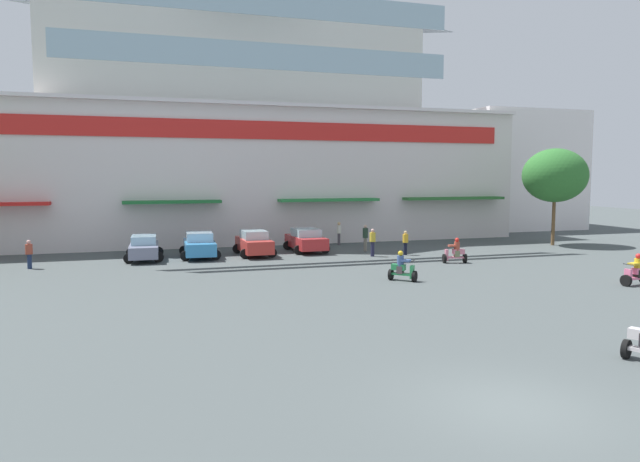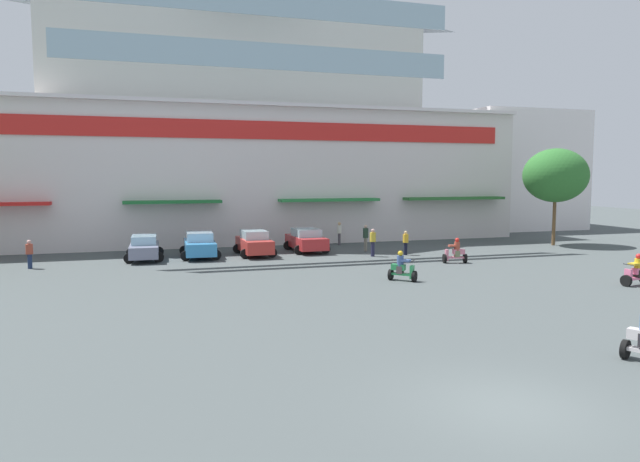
% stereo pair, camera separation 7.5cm
% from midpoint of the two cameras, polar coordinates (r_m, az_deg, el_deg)
% --- Properties ---
extents(ground_plane, '(128.00, 128.00, 0.00)m').
position_cam_midpoint_polar(ground_plane, '(24.96, 0.50, -6.02)').
color(ground_plane, '#454C4C').
extents(colonial_building, '(42.36, 17.59, 20.71)m').
position_cam_midpoint_polar(colonial_building, '(47.48, -8.34, 10.30)').
color(colonial_building, silver).
rests_on(colonial_building, ground).
extents(flank_building_right, '(10.91, 10.31, 10.89)m').
position_cam_midpoint_polar(flank_building_right, '(59.38, 17.78, 5.64)').
color(flank_building_right, white).
rests_on(flank_building_right, ground).
extents(plaza_tree_1, '(4.72, 4.11, 6.90)m').
position_cam_midpoint_polar(plaza_tree_1, '(44.61, 22.04, 5.08)').
color(plaza_tree_1, brown).
rests_on(plaza_tree_1, ground).
extents(parked_car_0, '(2.31, 4.27, 1.45)m').
position_cam_midpoint_polar(parked_car_0, '(35.84, -16.94, -1.57)').
color(parked_car_0, slate).
rests_on(parked_car_0, ground).
extents(parked_car_1, '(2.48, 4.21, 1.56)m').
position_cam_midpoint_polar(parked_car_1, '(36.03, -11.82, -1.34)').
color(parked_car_1, '#3687C5').
rests_on(parked_car_1, ground).
extents(parked_car_2, '(2.30, 4.16, 1.58)m').
position_cam_midpoint_polar(parked_car_2, '(36.41, -6.56, -1.17)').
color(parked_car_2, '#B7312A').
rests_on(parked_car_2, ground).
extents(parked_car_3, '(2.46, 4.15, 1.52)m').
position_cam_midpoint_polar(parked_car_3, '(38.01, -1.45, -0.89)').
color(parked_car_3, '#B02729').
rests_on(parked_car_3, ground).
extents(scooter_rider_1, '(1.51, 0.75, 1.45)m').
position_cam_midpoint_polar(scooter_rider_1, '(30.07, 28.56, -3.58)').
color(scooter_rider_1, black).
rests_on(scooter_rider_1, ground).
extents(scooter_rider_3, '(1.41, 0.84, 1.45)m').
position_cam_midpoint_polar(scooter_rider_3, '(34.00, 13.07, -2.08)').
color(scooter_rider_3, black).
rests_on(scooter_rider_3, ground).
extents(scooter_rider_4, '(1.30, 1.29, 1.43)m').
position_cam_midpoint_polar(scooter_rider_4, '(27.78, 8.00, -3.67)').
color(scooter_rider_4, black).
rests_on(scooter_rider_4, ground).
extents(pedestrian_0, '(0.50, 0.50, 1.55)m').
position_cam_midpoint_polar(pedestrian_0, '(34.70, -26.72, -1.90)').
color(pedestrian_0, '#1E2C4C').
rests_on(pedestrian_0, ground).
extents(pedestrian_1, '(0.44, 0.44, 1.66)m').
position_cam_midpoint_polar(pedestrian_1, '(41.68, 1.82, -0.07)').
color(pedestrian_1, '#4D474D').
rests_on(pedestrian_1, ground).
extents(pedestrian_2, '(0.44, 0.44, 1.76)m').
position_cam_midpoint_polar(pedestrian_2, '(38.31, 4.42, -0.50)').
color(pedestrian_2, slate).
rests_on(pedestrian_2, ground).
extents(pedestrian_3, '(0.52, 0.52, 1.71)m').
position_cam_midpoint_polar(pedestrian_3, '(35.87, 5.13, -0.96)').
color(pedestrian_3, '#21223B').
rests_on(pedestrian_3, ground).
extents(pedestrian_4, '(0.48, 0.48, 1.52)m').
position_cam_midpoint_polar(pedestrian_4, '(36.79, 8.32, -1.01)').
color(pedestrian_4, black).
rests_on(pedestrian_4, ground).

